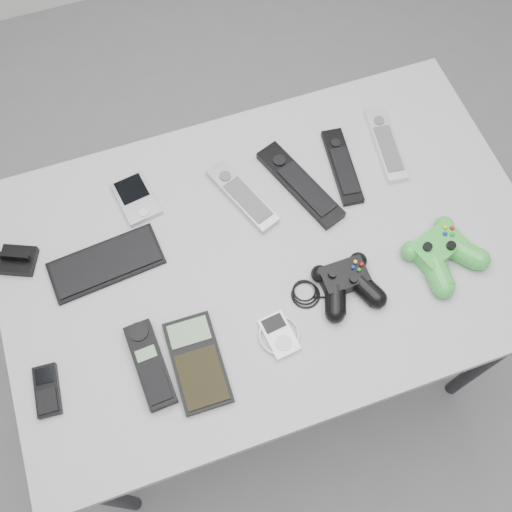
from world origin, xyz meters
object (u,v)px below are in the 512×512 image
object	(u,v)px
remote_silver_a	(242,196)
mobile_phone	(47,390)
pda	(136,199)
remote_silver_b	(386,144)
controller_green	(442,252)
pda_keyboard	(106,263)
remote_black_a	(300,184)
calculator	(197,362)
controller_black	(346,282)
mp3_player	(279,335)
remote_black_b	(342,166)
desk	(269,263)
cordless_handset	(150,364)

from	to	relation	value
remote_silver_a	mobile_phone	size ratio (longest dim) A/B	1.99
pda	remote_silver_b	distance (m)	0.60
mobile_phone	controller_green	size ratio (longest dim) A/B	0.63
mobile_phone	controller_green	distance (m)	0.86
pda_keyboard	remote_black_a	distance (m)	0.47
pda	calculator	size ratio (longest dim) A/B	0.62
remote_silver_a	controller_green	xyz separation A→B (m)	(0.36, -0.28, 0.02)
remote_black_a	controller_black	distance (m)	0.26
mobile_phone	mp3_player	size ratio (longest dim) A/B	1.12
pda	remote_silver_a	bearing A→B (deg)	-26.74
remote_silver_a	controller_black	size ratio (longest dim) A/B	0.88
remote_black_a	remote_black_b	size ratio (longest dim) A/B	1.22
pda	mp3_player	world-z (taller)	pda
remote_black_a	mp3_player	distance (m)	0.36
desk	controller_black	xyz separation A→B (m)	(0.12, -0.13, 0.09)
cordless_handset	mp3_player	size ratio (longest dim) A/B	1.96
pda	controller_green	size ratio (longest dim) A/B	0.74
remote_silver_a	mp3_player	xyz separation A→B (m)	(-0.03, -0.34, -0.00)
controller_green	remote_black_a	bearing A→B (deg)	111.84
desk	calculator	bearing A→B (deg)	-139.65
remote_black_a	mobile_phone	bearing A→B (deg)	-176.23
pda	remote_silver_b	world-z (taller)	remote_silver_b
calculator	pda	bearing A→B (deg)	94.55
calculator	remote_silver_a	bearing A→B (deg)	59.69
remote_silver_b	mobile_phone	bearing A→B (deg)	-152.15
cordless_handset	controller_green	world-z (taller)	controller_green
remote_black_b	remote_silver_b	bearing A→B (deg)	17.99
remote_black_b	mp3_player	size ratio (longest dim) A/B	2.22
remote_black_b	mp3_player	distance (m)	0.44
remote_silver_b	mp3_player	xyz separation A→B (m)	(-0.40, -0.36, -0.00)
remote_silver_b	cordless_handset	distance (m)	0.75
controller_black	controller_green	size ratio (longest dim) A/B	1.42
remote_silver_a	cordless_handset	xyz separation A→B (m)	(-0.30, -0.31, 0.00)
mobile_phone	calculator	distance (m)	0.30
remote_black_a	mobile_phone	world-z (taller)	remote_black_a
remote_black_a	pda_keyboard	bearing A→B (deg)	165.90
remote_black_b	mp3_player	xyz separation A→B (m)	(-0.28, -0.34, -0.00)
pda	controller_black	xyz separation A→B (m)	(0.37, -0.35, 0.01)
remote_black_b	calculator	distance (m)	0.56
remote_black_a	remote_silver_a	bearing A→B (deg)	153.95
pda_keyboard	controller_green	distance (m)	0.73
remote_silver_b	controller_green	world-z (taller)	controller_green
remote_black_b	remote_black_a	bearing A→B (deg)	-165.01
desk	calculator	size ratio (longest dim) A/B	6.05
desk	mobile_phone	world-z (taller)	mobile_phone
cordless_handset	mobile_phone	bearing A→B (deg)	171.90
desk	mp3_player	xyz separation A→B (m)	(-0.05, -0.19, 0.08)
pda_keyboard	calculator	distance (m)	0.30
remote_black_b	cordless_handset	distance (m)	0.63
controller_black	controller_green	xyz separation A→B (m)	(0.22, -0.00, 0.00)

